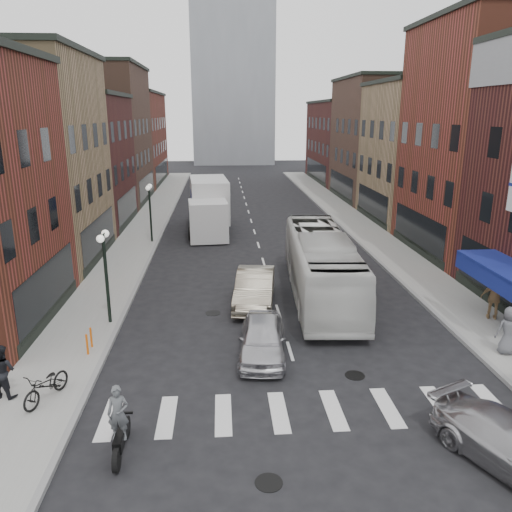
{
  "coord_description": "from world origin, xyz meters",
  "views": [
    {
      "loc": [
        -2.55,
        -16.25,
        8.83
      ],
      "look_at": [
        -0.93,
        6.38,
        2.28
      ],
      "focal_mm": 35.0,
      "sensor_mm": 36.0,
      "label": 1
    }
  ],
  "objects_px": {
    "box_truck": "(209,207)",
    "parked_bicycle": "(46,385)",
    "streetlamp_far": "(150,202)",
    "bike_rack": "(89,341)",
    "motorcycle_rider": "(119,423)",
    "sedan_left_near": "(262,338)",
    "ped_right_c": "(509,331)",
    "streetlamp_near": "(105,260)",
    "transit_bus": "(321,265)",
    "ped_left_solo": "(2,371)",
    "ped_right_b": "(495,298)",
    "sedan_left_far": "(255,288)"
  },
  "relations": [
    {
      "from": "streetlamp_near",
      "to": "bike_rack",
      "type": "distance_m",
      "value": 3.59
    },
    {
      "from": "box_truck",
      "to": "parked_bicycle",
      "type": "height_order",
      "value": "box_truck"
    },
    {
      "from": "transit_bus",
      "to": "ped_right_b",
      "type": "height_order",
      "value": "transit_bus"
    },
    {
      "from": "streetlamp_far",
      "to": "box_truck",
      "type": "bearing_deg",
      "value": 40.1
    },
    {
      "from": "transit_bus",
      "to": "ped_left_solo",
      "type": "xyz_separation_m",
      "value": [
        -11.81,
        -8.55,
        -0.58
      ]
    },
    {
      "from": "ped_right_c",
      "to": "ped_right_b",
      "type": "bearing_deg",
      "value": -106.67
    },
    {
      "from": "bike_rack",
      "to": "ped_right_b",
      "type": "xyz_separation_m",
      "value": [
        16.8,
        1.86,
        0.56
      ]
    },
    {
      "from": "motorcycle_rider",
      "to": "sedan_left_near",
      "type": "distance_m",
      "value": 6.83
    },
    {
      "from": "sedan_left_far",
      "to": "ped_right_b",
      "type": "height_order",
      "value": "ped_right_b"
    },
    {
      "from": "transit_bus",
      "to": "sedan_left_far",
      "type": "distance_m",
      "value": 3.51
    },
    {
      "from": "streetlamp_near",
      "to": "ped_left_solo",
      "type": "distance_m",
      "value": 6.37
    },
    {
      "from": "transit_bus",
      "to": "box_truck",
      "type": "bearing_deg",
      "value": 115.46
    },
    {
      "from": "streetlamp_near",
      "to": "motorcycle_rider",
      "type": "distance_m",
      "value": 9.1
    },
    {
      "from": "streetlamp_far",
      "to": "sedan_left_near",
      "type": "distance_m",
      "value": 18.53
    },
    {
      "from": "streetlamp_near",
      "to": "parked_bicycle",
      "type": "relative_size",
      "value": 2.11
    },
    {
      "from": "streetlamp_far",
      "to": "bike_rack",
      "type": "relative_size",
      "value": 5.14
    },
    {
      "from": "bike_rack",
      "to": "sedan_left_near",
      "type": "xyz_separation_m",
      "value": [
        6.5,
        -0.58,
        0.17
      ]
    },
    {
      "from": "parked_bicycle",
      "to": "ped_left_solo",
      "type": "distance_m",
      "value": 1.51
    },
    {
      "from": "sedan_left_near",
      "to": "parked_bicycle",
      "type": "bearing_deg",
      "value": -152.46
    },
    {
      "from": "streetlamp_near",
      "to": "transit_bus",
      "type": "relative_size",
      "value": 0.36
    },
    {
      "from": "streetlamp_far",
      "to": "ped_right_b",
      "type": "relative_size",
      "value": 2.13
    },
    {
      "from": "ped_right_c",
      "to": "streetlamp_near",
      "type": "bearing_deg",
      "value": -10.49
    },
    {
      "from": "bike_rack",
      "to": "sedan_left_near",
      "type": "distance_m",
      "value": 6.53
    },
    {
      "from": "box_truck",
      "to": "ped_left_solo",
      "type": "distance_m",
      "value": 23.84
    },
    {
      "from": "streetlamp_far",
      "to": "ped_left_solo",
      "type": "relative_size",
      "value": 2.34
    },
    {
      "from": "streetlamp_near",
      "to": "streetlamp_far",
      "type": "height_order",
      "value": "same"
    },
    {
      "from": "ped_left_solo",
      "to": "bike_rack",
      "type": "bearing_deg",
      "value": -102.2
    },
    {
      "from": "ped_right_b",
      "to": "ped_right_c",
      "type": "relative_size",
      "value": 1.05
    },
    {
      "from": "parked_bicycle",
      "to": "ped_right_b",
      "type": "height_order",
      "value": "ped_right_b"
    },
    {
      "from": "box_truck",
      "to": "motorcycle_rider",
      "type": "height_order",
      "value": "box_truck"
    },
    {
      "from": "streetlamp_far",
      "to": "ped_right_c",
      "type": "relative_size",
      "value": 2.25
    },
    {
      "from": "transit_bus",
      "to": "streetlamp_far",
      "type": "bearing_deg",
      "value": 134.83
    },
    {
      "from": "bike_rack",
      "to": "motorcycle_rider",
      "type": "distance_m",
      "value": 6.37
    },
    {
      "from": "sedan_left_near",
      "to": "streetlamp_near",
      "type": "bearing_deg",
      "value": 158.44
    },
    {
      "from": "box_truck",
      "to": "parked_bicycle",
      "type": "xyz_separation_m",
      "value": [
        -4.63,
        -23.38,
        -1.27
      ]
    },
    {
      "from": "sedan_left_near",
      "to": "ped_right_c",
      "type": "height_order",
      "value": "ped_right_c"
    },
    {
      "from": "motorcycle_rider",
      "to": "sedan_left_near",
      "type": "relative_size",
      "value": 0.49
    },
    {
      "from": "streetlamp_near",
      "to": "bike_rack",
      "type": "bearing_deg",
      "value": -94.24
    },
    {
      "from": "sedan_left_near",
      "to": "ped_right_c",
      "type": "bearing_deg",
      "value": 1.29
    },
    {
      "from": "transit_bus",
      "to": "ped_right_c",
      "type": "height_order",
      "value": "transit_bus"
    },
    {
      "from": "sedan_left_far",
      "to": "ped_right_c",
      "type": "relative_size",
      "value": 2.72
    },
    {
      "from": "sedan_left_far",
      "to": "parked_bicycle",
      "type": "distance_m",
      "value": 10.71
    },
    {
      "from": "ped_right_b",
      "to": "motorcycle_rider",
      "type": "bearing_deg",
      "value": 51.1
    },
    {
      "from": "ped_left_solo",
      "to": "ped_right_c",
      "type": "relative_size",
      "value": 0.96
    },
    {
      "from": "streetlamp_far",
      "to": "sedan_left_far",
      "type": "distance_m",
      "value": 13.76
    },
    {
      "from": "sedan_left_near",
      "to": "sedan_left_far",
      "type": "height_order",
      "value": "sedan_left_far"
    },
    {
      "from": "streetlamp_near",
      "to": "sedan_left_far",
      "type": "height_order",
      "value": "streetlamp_near"
    },
    {
      "from": "transit_bus",
      "to": "ped_right_b",
      "type": "xyz_separation_m",
      "value": [
        6.9,
        -3.68,
        -0.5
      ]
    },
    {
      "from": "box_truck",
      "to": "ped_right_b",
      "type": "bearing_deg",
      "value": -59.7
    },
    {
      "from": "bike_rack",
      "to": "sedan_left_near",
      "type": "bearing_deg",
      "value": -5.12
    }
  ]
}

